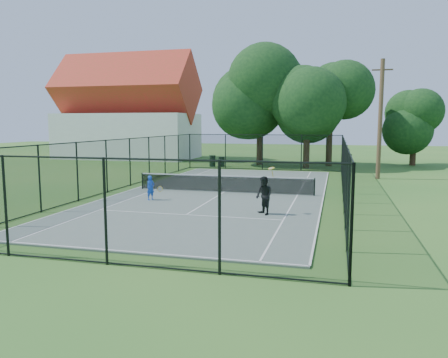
% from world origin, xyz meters
% --- Properties ---
extents(ground, '(120.00, 120.00, 0.00)m').
position_xyz_m(ground, '(0.00, 0.00, 0.00)').
color(ground, '#296121').
extents(tennis_court, '(11.00, 24.00, 0.06)m').
position_xyz_m(tennis_court, '(0.00, 0.00, 0.03)').
color(tennis_court, slate).
rests_on(tennis_court, ground).
extents(tennis_net, '(10.08, 0.08, 0.95)m').
position_xyz_m(tennis_net, '(0.00, 0.00, 0.58)').
color(tennis_net, black).
rests_on(tennis_net, tennis_court).
extents(fence, '(13.10, 26.10, 3.00)m').
position_xyz_m(fence, '(0.00, 0.00, 1.50)').
color(fence, black).
rests_on(fence, ground).
extents(tree_near_left, '(7.44, 7.44, 9.70)m').
position_xyz_m(tree_near_left, '(-1.06, 17.55, 5.97)').
color(tree_near_left, '#332114').
rests_on(tree_near_left, ground).
extents(tree_near_mid, '(6.16, 6.16, 8.05)m').
position_xyz_m(tree_near_mid, '(3.50, 15.42, 4.96)').
color(tree_near_mid, '#332114').
rests_on(tree_near_mid, ground).
extents(tree_near_right, '(6.47, 6.47, 8.93)m').
position_xyz_m(tree_near_right, '(5.38, 17.96, 5.68)').
color(tree_near_right, '#332114').
rests_on(tree_near_right, ground).
extents(tree_far_right, '(4.62, 4.62, 6.11)m').
position_xyz_m(tree_far_right, '(13.02, 20.51, 3.78)').
color(tree_far_right, '#332114').
rests_on(tree_far_right, ground).
extents(building, '(15.30, 8.15, 11.87)m').
position_xyz_m(building, '(-17.00, 22.00, 4.93)').
color(building, silver).
rests_on(building, ground).
extents(trash_bin_left, '(0.58, 0.58, 1.03)m').
position_xyz_m(trash_bin_left, '(-4.88, 14.56, 0.52)').
color(trash_bin_left, black).
rests_on(trash_bin_left, ground).
extents(trash_bin_right, '(0.58, 0.58, 0.91)m').
position_xyz_m(trash_bin_right, '(-4.05, 14.72, 0.46)').
color(trash_bin_right, black).
rests_on(trash_bin_right, ground).
extents(utility_pole, '(1.40, 0.30, 8.34)m').
position_xyz_m(utility_pole, '(8.97, 9.00, 4.23)').
color(utility_pole, '#4C3823').
rests_on(utility_pole, ground).
extents(player_blue, '(0.82, 0.54, 1.23)m').
position_xyz_m(player_blue, '(-2.97, -3.36, 0.68)').
color(player_blue, blue).
rests_on(player_blue, tennis_court).
extents(player_black, '(0.99, 1.00, 2.02)m').
position_xyz_m(player_black, '(3.17, -5.50, 0.88)').
color(player_black, black).
rests_on(player_black, tennis_court).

